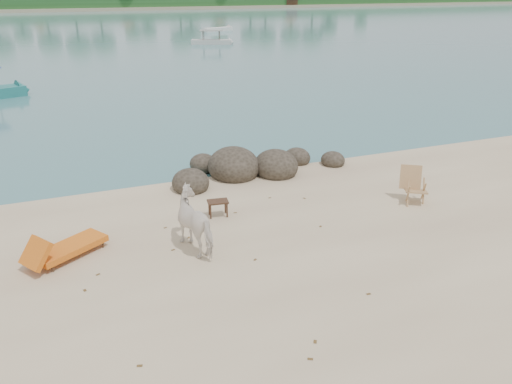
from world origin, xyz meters
TOP-DOWN VIEW (x-y plane):
  - water at (0.00, 90.00)m, footprint 400.00×400.00m
  - far_shore at (0.00, 170.00)m, footprint 420.00×90.00m
  - boulders at (1.39, 5.82)m, footprint 6.42×2.98m
  - cow at (-1.56, 1.35)m, footprint 1.24×1.87m
  - side_table at (-0.58, 2.92)m, footprint 0.62×0.45m
  - lounge_chair at (-4.55, 2.11)m, footprint 2.22×1.79m
  - deck_chair at (5.18, 1.66)m, footprint 0.98×1.00m
  - boat_mid at (12.17, 45.65)m, footprint 4.99×2.94m
  - boat_far at (17.76, 61.10)m, footprint 5.29×2.96m
  - dead_leaves at (-1.20, 0.76)m, footprint 6.87×6.94m

SIDE VIEW (x-z plane):
  - water at x=0.00m, z-range 0.00..0.00m
  - far_shore at x=0.00m, z-range -0.70..0.70m
  - dead_leaves at x=-1.20m, z-range 0.00..0.00m
  - side_table at x=-0.58m, z-range 0.00..0.46m
  - boulders at x=1.39m, z-range -0.41..0.91m
  - boat_far at x=17.76m, z-range 0.00..0.60m
  - lounge_chair at x=-4.55m, z-range 0.00..0.65m
  - deck_chair at x=5.18m, z-range 0.00..1.06m
  - cow at x=-1.56m, z-range 0.00..1.45m
  - boat_mid at x=12.17m, z-range 0.00..2.42m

